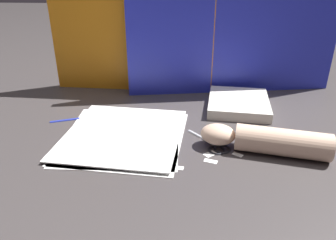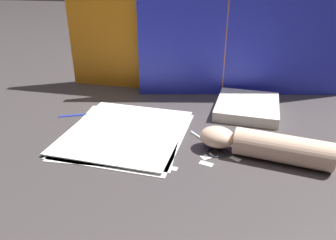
# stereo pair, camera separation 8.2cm
# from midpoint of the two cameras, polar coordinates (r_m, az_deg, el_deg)

# --- Properties ---
(ground_plane) EXTENTS (6.00, 6.00, 0.00)m
(ground_plane) POSITION_cam_midpoint_polar(r_m,az_deg,el_deg) (0.87, -2.96, -2.81)
(ground_plane) COLOR #3D3838
(backdrop_panel_left) EXTENTS (0.56, 0.04, 0.39)m
(backdrop_panel_left) POSITION_cam_midpoint_polar(r_m,az_deg,el_deg) (1.16, -8.46, 14.51)
(backdrop_panel_left) COLOR orange
(backdrop_panel_left) RESTS_ON ground_plane
(backdrop_panel_center) EXTENTS (0.71, 0.14, 0.41)m
(backdrop_panel_center) POSITION_cam_midpoint_polar(r_m,az_deg,el_deg) (1.14, 9.45, 14.76)
(backdrop_panel_center) COLOR #2833D1
(backdrop_panel_center) RESTS_ON ground_plane
(paper_stack) EXTENTS (0.33, 0.36, 0.01)m
(paper_stack) POSITION_cam_midpoint_polar(r_m,az_deg,el_deg) (0.88, -10.39, -2.61)
(paper_stack) COLOR white
(paper_stack) RESTS_ON ground_plane
(book_closed) EXTENTS (0.21, 0.23, 0.03)m
(book_closed) POSITION_cam_midpoint_polar(r_m,az_deg,el_deg) (1.05, 10.00, 2.86)
(book_closed) COLOR silver
(book_closed) RESTS_ON ground_plane
(scissors) EXTENTS (0.12, 0.15, 0.01)m
(scissors) POSITION_cam_midpoint_polar(r_m,az_deg,el_deg) (0.83, 5.34, -4.16)
(scissors) COLOR silver
(scissors) RESTS_ON ground_plane
(hand_forearm) EXTENTS (0.31, 0.13, 0.07)m
(hand_forearm) POSITION_cam_midpoint_polar(r_m,az_deg,el_deg) (0.81, 14.02, -3.52)
(hand_forearm) COLOR beige
(hand_forearm) RESTS_ON ground_plane
(paper_scrap_near) EXTENTS (0.03, 0.02, 0.00)m
(paper_scrap_near) POSITION_cam_midpoint_polar(r_m,az_deg,el_deg) (0.77, 4.39, -7.23)
(paper_scrap_near) COLOR white
(paper_scrap_near) RESTS_ON ground_plane
(paper_scrap_mid) EXTENTS (0.02, 0.02, 0.00)m
(paper_scrap_mid) POSITION_cam_midpoint_polar(r_m,az_deg,el_deg) (0.74, -1.19, -8.43)
(paper_scrap_mid) COLOR white
(paper_scrap_mid) RESTS_ON ground_plane
(paper_scrap_far) EXTENTS (0.03, 0.03, 0.00)m
(paper_scrap_far) POSITION_cam_midpoint_polar(r_m,az_deg,el_deg) (0.80, 9.16, -6.03)
(paper_scrap_far) COLOR white
(paper_scrap_far) RESTS_ON ground_plane
(paper_scrap_side) EXTENTS (0.04, 0.03, 0.00)m
(paper_scrap_side) POSITION_cam_midpoint_polar(r_m,az_deg,el_deg) (0.79, 4.42, -5.99)
(paper_scrap_side) COLOR white
(paper_scrap_side) RESTS_ON ground_plane
(pen) EXTENTS (0.14, 0.06, 0.01)m
(pen) POSITION_cam_midpoint_polar(r_m,az_deg,el_deg) (1.01, -17.97, 0.28)
(pen) COLOR #2333B2
(pen) RESTS_ON ground_plane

